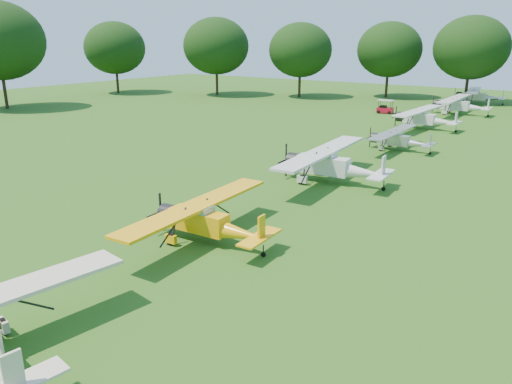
% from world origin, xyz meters
% --- Properties ---
extents(ground, '(160.00, 160.00, 0.00)m').
position_xyz_m(ground, '(0.00, 0.00, 0.00)').
color(ground, '#275415').
rests_on(ground, ground).
extents(tree_belt, '(137.36, 130.27, 14.52)m').
position_xyz_m(tree_belt, '(3.57, 0.16, 8.03)').
color(tree_belt, black).
rests_on(tree_belt, ground).
extents(aircraft_2, '(6.56, 10.44, 2.06)m').
position_xyz_m(aircraft_2, '(0.77, -8.28, 1.20)').
color(aircraft_2, '#FAAB0A').
rests_on(aircraft_2, ground).
extents(aircraft_3, '(7.64, 12.18, 2.40)m').
position_xyz_m(aircraft_3, '(0.97, 4.71, 1.40)').
color(aircraft_3, silver).
rests_on(aircraft_3, ground).
extents(aircraft_4, '(5.81, 9.21, 1.82)m').
position_xyz_m(aircraft_4, '(1.22, 17.49, 1.07)').
color(aircraft_4, '#B8B8BC').
rests_on(aircraft_4, ground).
extents(aircraft_5, '(7.11, 11.32, 2.23)m').
position_xyz_m(aircraft_5, '(-0.24, 29.67, 1.30)').
color(aircraft_5, silver).
rests_on(aircraft_5, ground).
extents(aircraft_6, '(7.33, 11.64, 2.30)m').
position_xyz_m(aircraft_6, '(0.22, 43.04, 1.35)').
color(aircraft_6, silver).
rests_on(aircraft_6, ground).
extents(aircraft_7, '(7.23, 11.45, 2.25)m').
position_xyz_m(aircraft_7, '(-0.22, 56.08, 1.31)').
color(aircraft_7, '#B8B8BC').
rests_on(aircraft_7, ground).
extents(golf_cart, '(2.20, 1.52, 1.75)m').
position_xyz_m(golf_cart, '(-8.10, 38.63, 0.59)').
color(golf_cart, '#B50C22').
rests_on(golf_cart, ground).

